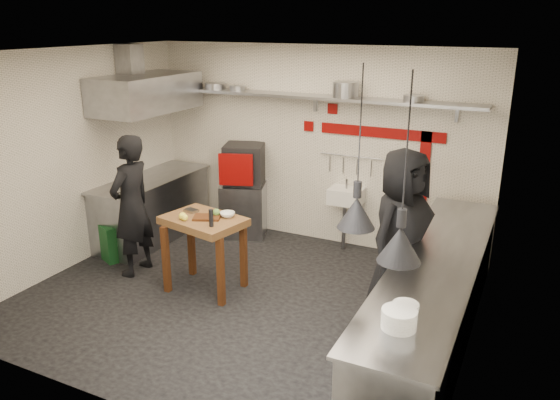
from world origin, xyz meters
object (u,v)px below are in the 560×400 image
at_px(green_bin, 114,242).
at_px(prep_table, 205,254).
at_px(oven_stand, 244,209).
at_px(chef_right, 401,235).
at_px(combi_oven, 244,164).
at_px(chef_left, 132,206).

height_order(green_bin, prep_table, prep_table).
xyz_separation_m(oven_stand, green_bin, (-1.12, -1.58, -0.15)).
bearing_deg(chef_right, green_bin, 113.50).
relative_size(oven_stand, combi_oven, 1.38).
height_order(oven_stand, prep_table, prep_table).
distance_m(chef_left, chef_right, 3.32).
bearing_deg(chef_right, oven_stand, 83.37).
relative_size(combi_oven, chef_left, 0.32).
distance_m(combi_oven, green_bin, 2.15).
height_order(prep_table, chef_left, chef_left).
xyz_separation_m(chef_left, chef_right, (3.29, 0.40, 0.04)).
xyz_separation_m(green_bin, prep_table, (1.59, -0.17, 0.21)).
bearing_deg(combi_oven, chef_left, -127.68).
relative_size(green_bin, chef_right, 0.26).
bearing_deg(chef_right, chef_left, 116.99).
distance_m(green_bin, prep_table, 1.61).
relative_size(combi_oven, prep_table, 0.63).
relative_size(green_bin, prep_table, 0.54).
bearing_deg(chef_left, oven_stand, 161.17).
distance_m(green_bin, chef_right, 3.88).
distance_m(oven_stand, chef_right, 3.06).
bearing_deg(prep_table, chef_left, -168.24).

